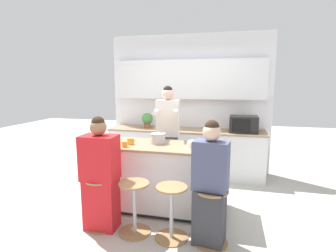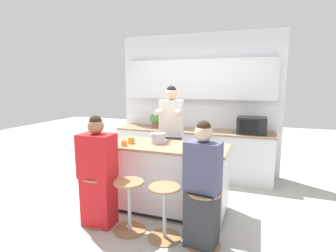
% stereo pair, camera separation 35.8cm
% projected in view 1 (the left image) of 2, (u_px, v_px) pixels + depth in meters
% --- Properties ---
extents(ground_plane, '(16.00, 16.00, 0.00)m').
position_uv_depth(ground_plane, '(167.00, 209.00, 3.71)').
color(ground_plane, '#B2ADA3').
extents(wall_back, '(3.17, 0.22, 2.70)m').
position_uv_depth(wall_back, '(189.00, 94.00, 5.19)').
color(wall_back, white).
rests_on(wall_back, ground_plane).
extents(back_counter, '(2.95, 0.65, 0.88)m').
position_uv_depth(back_counter, '(185.00, 152.00, 5.07)').
color(back_counter, silver).
rests_on(back_counter, ground_plane).
extents(kitchen_island, '(1.67, 0.74, 0.92)m').
position_uv_depth(kitchen_island, '(167.00, 177.00, 3.63)').
color(kitchen_island, black).
rests_on(kitchen_island, ground_plane).
extents(bar_stool_leftmost, '(0.38, 0.38, 0.62)m').
position_uv_depth(bar_stool_leftmost, '(101.00, 202.00, 3.19)').
color(bar_stool_leftmost, '#997047').
rests_on(bar_stool_leftmost, ground_plane).
extents(bar_stool_center_left, '(0.38, 0.38, 0.62)m').
position_uv_depth(bar_stool_center_left, '(134.00, 207.00, 3.06)').
color(bar_stool_center_left, '#997047').
rests_on(bar_stool_center_left, ground_plane).
extents(bar_stool_center_right, '(0.38, 0.38, 0.62)m').
position_uv_depth(bar_stool_center_right, '(172.00, 211.00, 2.95)').
color(bar_stool_center_right, '#997047').
rests_on(bar_stool_center_right, ground_plane).
extents(bar_stool_rightmost, '(0.38, 0.38, 0.62)m').
position_uv_depth(bar_stool_rightmost, '(211.00, 216.00, 2.85)').
color(bar_stool_rightmost, '#997047').
rests_on(bar_stool_rightmost, ground_plane).
extents(person_cooking, '(0.41, 0.57, 1.72)m').
position_uv_depth(person_cooking, '(168.00, 140.00, 4.17)').
color(person_cooking, '#383842').
rests_on(person_cooking, ground_plane).
extents(person_wrapped_blanket, '(0.42, 0.29, 1.38)m').
position_uv_depth(person_wrapped_blanket, '(100.00, 177.00, 3.12)').
color(person_wrapped_blanket, red).
rests_on(person_wrapped_blanket, ground_plane).
extents(person_seated_near, '(0.40, 0.31, 1.38)m').
position_uv_depth(person_seated_near, '(210.00, 188.00, 2.82)').
color(person_seated_near, '#333338').
rests_on(person_seated_near, ground_plane).
extents(cooking_pot, '(0.30, 0.21, 0.15)m').
position_uv_depth(cooking_pot, '(158.00, 138.00, 3.63)').
color(cooking_pot, '#B7BABC').
rests_on(cooking_pot, kitchen_island).
extents(fruit_bowl, '(0.23, 0.23, 0.08)m').
position_uv_depth(fruit_bowl, '(196.00, 145.00, 3.39)').
color(fruit_bowl, white).
rests_on(fruit_bowl, kitchen_island).
extents(coffee_cup_near, '(0.12, 0.09, 0.09)m').
position_uv_depth(coffee_cup_near, '(131.00, 141.00, 3.59)').
color(coffee_cup_near, orange).
rests_on(coffee_cup_near, kitchen_island).
extents(coffee_cup_far, '(0.11, 0.07, 0.08)m').
position_uv_depth(coffee_cup_far, '(125.00, 144.00, 3.44)').
color(coffee_cup_far, orange).
rests_on(coffee_cup_far, kitchen_island).
extents(banana_bunch, '(0.17, 0.12, 0.06)m').
position_uv_depth(banana_bunch, '(219.00, 146.00, 3.37)').
color(banana_bunch, yellow).
rests_on(banana_bunch, kitchen_island).
extents(juice_carton, '(0.07, 0.07, 0.19)m').
position_uv_depth(juice_carton, '(209.00, 145.00, 3.18)').
color(juice_carton, '#7A428E').
rests_on(juice_carton, kitchen_island).
extents(microwave, '(0.49, 0.34, 0.30)m').
position_uv_depth(microwave, '(243.00, 124.00, 4.69)').
color(microwave, black).
rests_on(microwave, back_counter).
extents(potted_plant, '(0.22, 0.22, 0.29)m').
position_uv_depth(potted_plant, '(147.00, 119.00, 5.15)').
color(potted_plant, '#93563D').
rests_on(potted_plant, back_counter).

